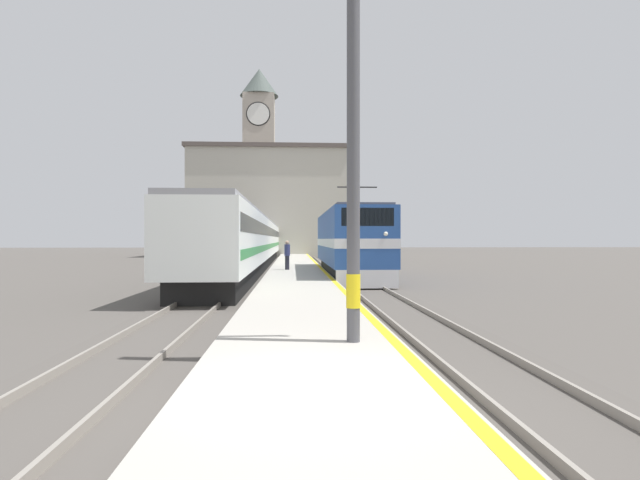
% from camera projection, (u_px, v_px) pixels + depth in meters
% --- Properties ---
extents(ground_plane, '(200.00, 200.00, 0.00)m').
position_uv_depth(ground_plane, '(296.00, 270.00, 36.22)').
color(ground_plane, '#514C47').
extents(platform, '(3.35, 140.00, 0.43)m').
position_uv_depth(platform, '(297.00, 272.00, 31.23)').
color(platform, '#ADA89E').
rests_on(platform, ground).
extents(rail_track_near, '(2.84, 140.00, 0.16)m').
position_uv_depth(rail_track_near, '(344.00, 274.00, 31.40)').
color(rail_track_near, '#514C47').
rests_on(rail_track_near, ground).
extents(rail_track_far, '(2.83, 140.00, 0.16)m').
position_uv_depth(rail_track_far, '(242.00, 275.00, 31.04)').
color(rail_track_far, '#514C47').
rests_on(rail_track_far, ground).
extents(locomotive_train, '(2.92, 14.40, 4.92)m').
position_uv_depth(locomotive_train, '(349.00, 243.00, 28.84)').
color(locomotive_train, black).
rests_on(locomotive_train, ground).
extents(passenger_train, '(2.92, 50.30, 3.83)m').
position_uv_depth(passenger_train, '(254.00, 241.00, 40.57)').
color(passenger_train, black).
rests_on(passenger_train, ground).
extents(catenary_mast, '(2.51, 0.25, 8.09)m').
position_uv_depth(catenary_mast, '(359.00, 112.00, 8.82)').
color(catenary_mast, '#4C4C51').
rests_on(catenary_mast, platform).
extents(person_on_platform, '(0.34, 0.34, 1.73)m').
position_uv_depth(person_on_platform, '(287.00, 254.00, 29.72)').
color(person_on_platform, '#23232D').
rests_on(person_on_platform, platform).
extents(clock_tower, '(5.68, 5.68, 27.64)m').
position_uv_depth(clock_tower, '(259.00, 155.00, 74.22)').
color(clock_tower, '#ADA393').
rests_on(clock_tower, ground).
extents(station_building, '(21.00, 10.27, 14.06)m').
position_uv_depth(station_building, '(271.00, 203.00, 65.74)').
color(station_building, '#B7B2A3').
rests_on(station_building, ground).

